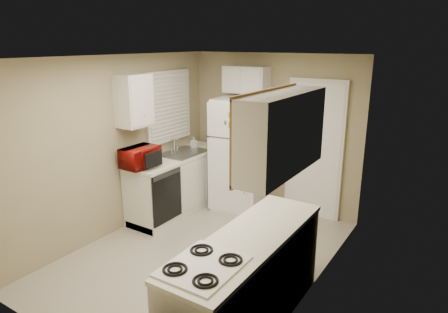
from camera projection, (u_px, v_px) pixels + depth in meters
The scene contains 18 objects.
floor at pixel (202, 254), 5.00m from camera, with size 3.80×3.80×0.00m, color beige.
ceiling at pixel (199, 57), 4.33m from camera, with size 3.80×3.80×0.00m, color white.
wall_left at pixel (117, 146), 5.39m from camera, with size 3.80×3.80×0.00m, color tan.
wall_right at pixel (316, 185), 3.93m from camera, with size 3.80×3.80×0.00m, color tan.
wall_back at pixel (273, 132), 6.20m from camera, with size 2.80×2.80×0.00m, color tan.
wall_front at pixel (59, 222), 3.13m from camera, with size 2.80×2.80×0.00m, color tan.
left_counter at pixel (178, 183), 6.17m from camera, with size 0.60×1.80×0.90m, color silver.
dishwasher at pixel (167, 197), 5.52m from camera, with size 0.03×0.58×0.72m, color black.
sink at pixel (184, 155), 6.18m from camera, with size 0.54×0.74×0.16m, color gray.
microwave at pixel (140, 157), 5.44m from camera, with size 0.28×0.50×0.34m, color maroon.
soap_bottle at pixel (194, 142), 6.44m from camera, with size 0.08×0.08×0.18m, color silver.
window_blinds at pixel (169, 107), 6.11m from camera, with size 0.10×0.98×1.08m, color silver.
upper_cabinet_left at pixel (134, 101), 5.32m from camera, with size 0.30×0.45×0.70m, color silver.
refrigerator at pixel (241, 155), 6.16m from camera, with size 0.72×0.70×1.75m, color white.
cabinet_over_fridge at pixel (246, 80), 6.06m from camera, with size 0.70×0.30×0.40m, color silver.
interior_door at pixel (314, 151), 5.85m from camera, with size 0.86×0.06×2.08m, color white.
right_counter at pixel (248, 281), 3.65m from camera, with size 0.60×2.00×0.90m, color silver.
upper_cabinet_right at pixel (283, 133), 3.44m from camera, with size 0.30×1.20×0.70m, color silver.
Camera 1 is at (2.64, -3.60, 2.57)m, focal length 32.00 mm.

